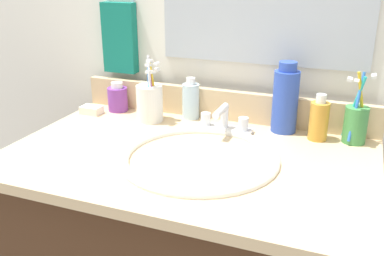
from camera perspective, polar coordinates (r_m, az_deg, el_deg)
countertop at (r=1.09m, az=-0.56°, el=-3.99°), size 0.91×0.58×0.03m
backsplash at (r=1.32m, az=3.96°, el=3.08°), size 0.91×0.02×0.09m
back_wall at (r=1.42m, az=4.59°, el=-1.12°), size 2.01×0.04×1.30m
hand_towel at (r=1.44m, az=-9.43°, el=11.53°), size 0.11×0.04×0.22m
sink_basin at (r=1.07m, az=0.93°, el=-5.56°), size 0.39×0.39×0.11m
faucet at (r=1.22m, az=4.15°, el=0.70°), size 0.16×0.10×0.08m
bottle_cream_purple at (r=1.41m, az=-9.69°, el=3.87°), size 0.06×0.06×0.09m
bottle_oil_amber at (r=1.20m, az=16.25°, el=1.02°), size 0.05×0.05×0.13m
bottle_shampoo_blue at (r=1.23m, az=12.11°, el=3.66°), size 0.07×0.07×0.20m
bottle_gel_clear at (r=1.32m, az=-0.16°, el=3.64°), size 0.05×0.05×0.13m
cup_white_ceramic at (r=1.30m, az=-5.54°, el=3.46°), size 0.08×0.08×0.20m
cup_green at (r=1.21m, az=20.60°, el=0.66°), size 0.07×0.07×0.19m
soap_bar at (r=1.41m, az=-13.00°, el=2.32°), size 0.06×0.04×0.02m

